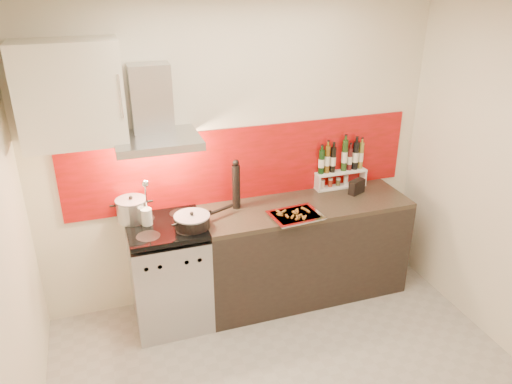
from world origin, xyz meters
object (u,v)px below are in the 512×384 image
object	(u,v)px
range_stove	(169,275)
baking_tray	(295,215)
pepper_mill	(236,185)
counter	(304,249)
stock_pot	(132,210)
saute_pan	(193,221)

from	to	relation	value
range_stove	baking_tray	size ratio (longest dim) A/B	2.12
baking_tray	pepper_mill	bearing A→B (deg)	141.87
counter	baking_tray	world-z (taller)	baking_tray
stock_pot	baking_tray	xyz separation A→B (m)	(1.25, -0.35, -0.08)
pepper_mill	saute_pan	bearing A→B (deg)	-151.73
counter	stock_pot	distance (m)	1.54
saute_pan	baking_tray	distance (m)	0.82
stock_pot	baking_tray	size ratio (longest dim) A/B	0.57
counter	pepper_mill	distance (m)	0.89
range_stove	saute_pan	size ratio (longest dim) A/B	1.78
counter	saute_pan	size ratio (longest dim) A/B	3.52
counter	stock_pot	world-z (taller)	stock_pot
saute_pan	baking_tray	world-z (taller)	saute_pan
stock_pot	pepper_mill	world-z (taller)	pepper_mill
saute_pan	range_stove	bearing A→B (deg)	154.02
range_stove	saute_pan	world-z (taller)	saute_pan
pepper_mill	baking_tray	xyz separation A→B (m)	(0.40, -0.32, -0.19)
baking_tray	saute_pan	bearing A→B (deg)	173.65
pepper_mill	range_stove	bearing A→B (deg)	-168.50
counter	saute_pan	distance (m)	1.13
saute_pan	stock_pot	bearing A→B (deg)	148.89
range_stove	pepper_mill	world-z (taller)	pepper_mill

